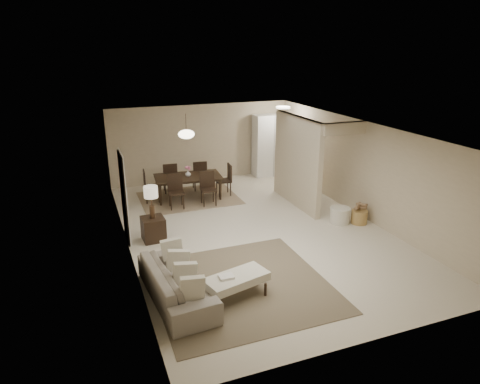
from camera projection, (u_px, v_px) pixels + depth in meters
name	position (u px, v px, depth m)	size (l,w,h in m)	color
floor	(254.00, 230.00, 10.52)	(9.00, 9.00, 0.00)	beige
ceiling	(255.00, 129.00, 9.71)	(9.00, 9.00, 0.00)	white
back_wall	(202.00, 143.00, 14.09)	(6.00, 6.00, 0.00)	tan
left_wall	(125.00, 197.00, 9.10)	(9.00, 9.00, 0.00)	tan
right_wall	(361.00, 169.00, 11.13)	(9.00, 9.00, 0.00)	tan
partition	(297.00, 162.00, 11.83)	(0.15, 2.50, 2.50)	tan
doorway	(124.00, 198.00, 9.72)	(0.04, 0.90, 2.04)	black
pantry_cabinet	(271.00, 145.00, 14.64)	(1.20, 0.55, 2.10)	white
flush_light	(283.00, 107.00, 13.32)	(0.44, 0.44, 0.05)	white
living_rug	(241.00, 285.00, 8.08)	(3.20, 3.20, 0.01)	brown
sofa	(176.00, 283.00, 7.57)	(0.86, 2.21, 0.65)	gray
ottoman_bench	(237.00, 280.00, 7.65)	(1.26, 0.80, 0.42)	beige
side_table	(153.00, 229.00, 9.89)	(0.50, 0.50, 0.55)	black
table_lamp	(151.00, 195.00, 9.61)	(0.32, 0.32, 0.76)	#452E1D
round_pouf	(340.00, 215.00, 10.88)	(0.51, 0.51, 0.40)	beige
wicker_basket	(359.00, 217.00, 10.85)	(0.41, 0.41, 0.34)	olive
dining_rug	(189.00, 198.00, 12.68)	(2.80, 2.10, 0.01)	#877353
dining_table	(189.00, 187.00, 12.57)	(1.92, 1.07, 0.68)	black
dining_chairs	(188.00, 183.00, 12.52)	(2.57, 1.95, 0.95)	black
vase	(188.00, 174.00, 12.43)	(0.17, 0.17, 0.17)	white
yellow_mat	(298.00, 191.00, 13.26)	(0.84, 0.52, 0.01)	yellow
pendant_light	(186.00, 134.00, 12.05)	(0.46, 0.46, 0.71)	#452E1D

